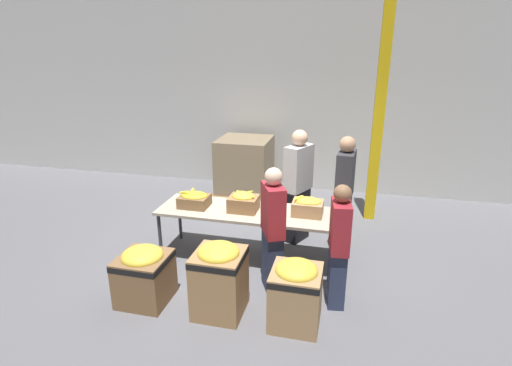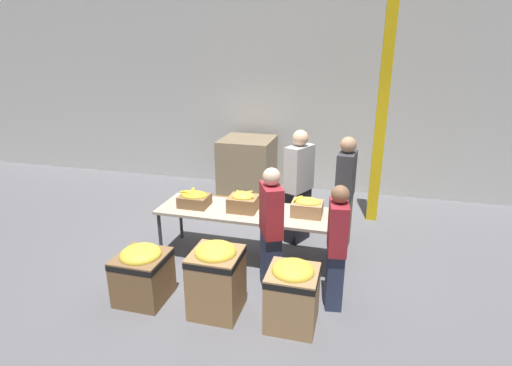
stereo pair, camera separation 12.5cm
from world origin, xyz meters
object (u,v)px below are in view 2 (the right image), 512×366
sorting_table (248,214)px  volunteer_2 (345,194)px  volunteer_3 (336,248)px  donation_bin_1 (216,276)px  pallet_stack_0 (248,168)px  banana_box_0 (194,199)px  donation_bin_2 (292,292)px  volunteer_0 (299,188)px  donation_bin_0 (142,272)px  support_pillar (382,106)px  banana_box_2 (307,207)px  banana_box_1 (243,202)px  volunteer_1 (271,231)px

sorting_table → volunteer_2: (1.29, 0.70, 0.16)m
volunteer_2 → volunteer_3: bearing=5.9°
donation_bin_1 → pallet_stack_0: 3.86m
banana_box_0 → volunteer_3: volunteer_3 is taller
volunteer_2 → donation_bin_2: volunteer_2 is taller
volunteer_2 → pallet_stack_0: size_ratio=1.45×
donation_bin_2 → volunteer_0: bearing=97.8°
volunteer_0 → volunteer_3: 1.71m
volunteer_0 → volunteer_2: (0.70, -0.06, -0.02)m
sorting_table → volunteer_0: size_ratio=1.43×
banana_box_0 → sorting_table: bearing=2.8°
donation_bin_0 → support_pillar: (2.70, 3.22, 1.63)m
volunteer_0 → pallet_stack_0: size_ratio=1.49×
banana_box_0 → banana_box_2: size_ratio=1.06×
volunteer_2 → volunteer_3: volunteer_2 is taller
banana_box_2 → pallet_stack_0: bearing=122.4°
volunteer_0 → donation_bin_0: bearing=-11.4°
sorting_table → banana_box_0: 0.81m
volunteer_3 → donation_bin_1: volunteer_3 is taller
donation_bin_1 → donation_bin_2: (0.88, 0.00, -0.05)m
volunteer_0 → donation_bin_2: bearing=33.4°
volunteer_3 → donation_bin_2: bearing=132.1°
volunteer_3 → sorting_table: bearing=50.3°
donation_bin_2 → banana_box_2: bearing=92.1°
donation_bin_0 → donation_bin_1: 0.95m
banana_box_1 → volunteer_0: bearing=49.7°
donation_bin_0 → volunteer_3: bearing=12.4°
volunteer_0 → support_pillar: size_ratio=0.44×
donation_bin_2 → banana_box_0: bearing=143.0°
banana_box_0 → donation_bin_1: bearing=-57.8°
donation_bin_0 → pallet_stack_0: 3.80m
volunteer_1 → volunteer_2: 1.58m
volunteer_2 → donation_bin_2: (-0.42, -1.99, -0.45)m
banana_box_0 → volunteer_3: (2.08, -0.76, -0.11)m
donation_bin_0 → banana_box_2: bearing=37.1°
volunteer_1 → donation_bin_0: 1.62m
banana_box_0 → banana_box_1: bearing=1.6°
volunteer_0 → donation_bin_0: size_ratio=2.52×
banana_box_1 → volunteer_1: bearing=-49.6°
banana_box_0 → volunteer_0: (1.38, 0.79, 0.02)m
banana_box_1 → banana_box_2: 0.89m
donation_bin_2 → pallet_stack_0: (-1.60, 3.79, 0.18)m
volunteer_3 → support_pillar: bearing=-17.6°
volunteer_3 → volunteer_1: bearing=72.4°
donation_bin_1 → banana_box_0: bearing=122.2°
volunteer_0 → volunteer_2: volunteer_0 is taller
sorting_table → donation_bin_1: (0.00, -1.29, -0.24)m
banana_box_1 → volunteer_1: (0.55, -0.64, -0.08)m
sorting_table → donation_bin_0: 1.63m
banana_box_2 → donation_bin_0: size_ratio=0.59×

